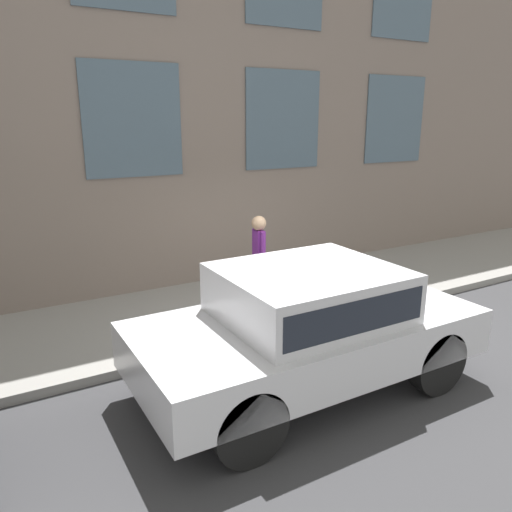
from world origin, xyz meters
TOP-DOWN VIEW (x-y plane):
  - ground_plane at (0.00, 0.00)m, footprint 80.00×80.00m
  - sidewalk at (1.45, 0.00)m, footprint 2.91×60.00m
  - building_facade at (3.05, 0.00)m, footprint 0.33×40.00m
  - fire_hydrant at (0.69, 0.40)m, footprint 0.35×0.46m
  - person at (1.21, -0.01)m, footprint 0.39×0.26m
  - parked_car_silver_near at (-1.42, 0.81)m, footprint 2.06×4.37m

SIDE VIEW (x-z plane):
  - ground_plane at x=0.00m, z-range 0.00..0.00m
  - sidewalk at x=1.45m, z-range 0.00..0.14m
  - fire_hydrant at x=0.69m, z-range 0.14..0.91m
  - parked_car_silver_near at x=-1.42m, z-range 0.11..1.72m
  - person at x=1.21m, z-range 0.30..1.90m
  - building_facade at x=3.05m, z-range 0.01..7.39m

